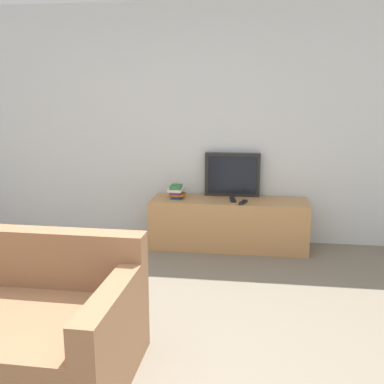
{
  "coord_description": "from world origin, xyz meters",
  "views": [
    {
      "loc": [
        0.73,
        -1.94,
        1.61
      ],
      "look_at": [
        0.12,
        2.3,
        0.69
      ],
      "focal_mm": 42.0,
      "sensor_mm": 36.0,
      "label": 1
    }
  ],
  "objects_px": {
    "tv_stand": "(229,224)",
    "television": "(232,175)",
    "remote_secondary": "(243,202)",
    "remote_on_stand": "(233,200)",
    "book_stack": "(176,191)"
  },
  "relations": [
    {
      "from": "remote_secondary",
      "to": "tv_stand",
      "type": "bearing_deg",
      "value": 136.86
    },
    {
      "from": "book_stack",
      "to": "remote_secondary",
      "type": "height_order",
      "value": "book_stack"
    },
    {
      "from": "tv_stand",
      "to": "book_stack",
      "type": "distance_m",
      "value": 0.66
    },
    {
      "from": "television",
      "to": "remote_secondary",
      "type": "height_order",
      "value": "television"
    },
    {
      "from": "book_stack",
      "to": "remote_secondary",
      "type": "distance_m",
      "value": 0.75
    },
    {
      "from": "remote_on_stand",
      "to": "remote_secondary",
      "type": "xyz_separation_m",
      "value": [
        0.11,
        -0.11,
        0.0
      ]
    },
    {
      "from": "tv_stand",
      "to": "book_stack",
      "type": "relative_size",
      "value": 7.52
    },
    {
      "from": "tv_stand",
      "to": "television",
      "type": "xyz_separation_m",
      "value": [
        0.02,
        0.2,
        0.5
      ]
    },
    {
      "from": "remote_on_stand",
      "to": "television",
      "type": "bearing_deg",
      "value": 95.17
    },
    {
      "from": "tv_stand",
      "to": "remote_on_stand",
      "type": "distance_m",
      "value": 0.28
    },
    {
      "from": "remote_secondary",
      "to": "book_stack",
      "type": "bearing_deg",
      "value": 167.91
    },
    {
      "from": "tv_stand",
      "to": "remote_secondary",
      "type": "distance_m",
      "value": 0.35
    },
    {
      "from": "book_stack",
      "to": "remote_on_stand",
      "type": "distance_m",
      "value": 0.62
    },
    {
      "from": "tv_stand",
      "to": "television",
      "type": "relative_size",
      "value": 2.77
    },
    {
      "from": "book_stack",
      "to": "tv_stand",
      "type": "bearing_deg",
      "value": -1.18
    }
  ]
}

